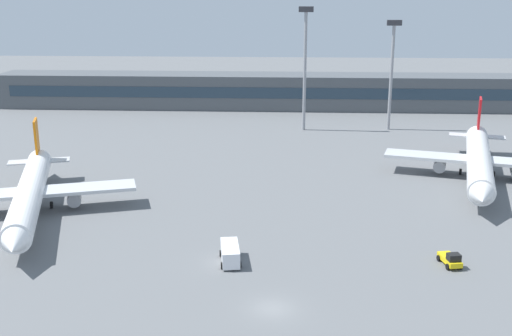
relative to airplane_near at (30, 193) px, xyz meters
name	(u,v)px	position (x,y,z in m)	size (l,w,h in m)	color
ground_plane	(279,186)	(34.68, 15.02, -3.17)	(400.00, 400.00, 0.00)	slate
terminal_building	(284,91)	(34.68, 84.14, 1.33)	(151.86, 12.13, 9.00)	#4C5156
airplane_near	(30,193)	(0.00, 0.00, 0.00)	(29.24, 41.03, 10.41)	white
airplane_mid	(479,160)	(67.66, 20.29, 0.18)	(31.05, 43.72, 10.99)	silver
baggage_tug_yellow	(451,259)	(54.83, -13.96, -2.38)	(2.38, 3.82, 1.75)	yellow
service_van_white	(230,253)	(29.44, -14.30, -2.06)	(2.92, 5.44, 2.08)	white
floodlight_tower_west	(305,60)	(39.51, 57.29, 12.44)	(3.20, 0.80, 27.14)	gray
floodlight_tower_east	(392,67)	(58.76, 58.82, 10.96)	(3.20, 0.80, 24.28)	gray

